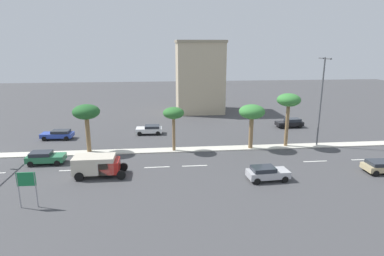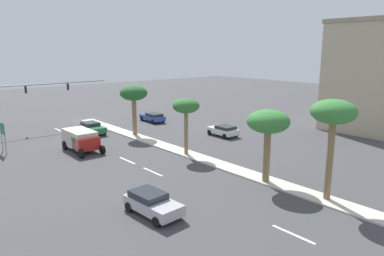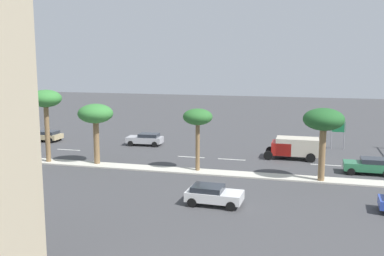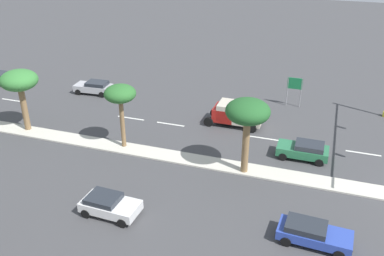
{
  "view_description": "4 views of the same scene",
  "coord_description": "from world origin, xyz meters",
  "px_view_note": "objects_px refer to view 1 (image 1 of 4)",
  "views": [
    {
      "loc": [
        39.46,
        21.67,
        13.08
      ],
      "look_at": [
        0.22,
        25.68,
        2.95
      ],
      "focal_mm": 30.47,
      "sensor_mm": 36.0,
      "label": 1
    },
    {
      "loc": [
        22.07,
        49.83,
        10.2
      ],
      "look_at": [
        -3.85,
        19.46,
        1.51
      ],
      "focal_mm": 33.65,
      "sensor_mm": 36.0,
      "label": 2
    },
    {
      "loc": [
        -36.94,
        14.04,
        10.03
      ],
      "look_at": [
        1.56,
        24.25,
        3.69
      ],
      "focal_mm": 41.37,
      "sensor_mm": 36.0,
      "label": 3
    },
    {
      "loc": [
        -27.87,
        7.76,
        17.7
      ],
      "look_at": [
        -0.56,
        16.99,
        3.23
      ],
      "focal_mm": 39.59,
      "sensor_mm": 36.0,
      "label": 4
    }
  ],
  "objects_px": {
    "street_lamp_trailing": "(321,96)",
    "sedan_green_center": "(45,157)",
    "palm_tree_center": "(289,102)",
    "sedan_silver_left": "(267,173)",
    "sedan_tan_far": "(382,166)",
    "palm_tree_left": "(174,114)",
    "commercial_building": "(199,76)",
    "palm_tree_right": "(86,113)",
    "directional_road_sign": "(26,183)",
    "sedan_white_mid": "(150,129)",
    "box_truck": "(99,165)",
    "sedan_black_outboard": "(290,123)",
    "sedan_blue_near": "(58,134)",
    "palm_tree_leading": "(252,113)"
  },
  "relations": [
    {
      "from": "palm_tree_leading",
      "to": "palm_tree_center",
      "type": "xyz_separation_m",
      "value": [
        -0.49,
        4.9,
        1.25
      ]
    },
    {
      "from": "palm_tree_center",
      "to": "directional_road_sign",
      "type": "bearing_deg",
      "value": -63.06
    },
    {
      "from": "sedan_green_center",
      "to": "sedan_white_mid",
      "type": "relative_size",
      "value": 1.04
    },
    {
      "from": "directional_road_sign",
      "to": "box_truck",
      "type": "distance_m",
      "value": 7.78
    },
    {
      "from": "directional_road_sign",
      "to": "sedan_green_center",
      "type": "bearing_deg",
      "value": -168.83
    },
    {
      "from": "sedan_blue_near",
      "to": "sedan_white_mid",
      "type": "xyz_separation_m",
      "value": [
        -1.43,
        12.9,
        0.01
      ]
    },
    {
      "from": "sedan_green_center",
      "to": "palm_tree_leading",
      "type": "bearing_deg",
      "value": 96.85
    },
    {
      "from": "palm_tree_leading",
      "to": "palm_tree_center",
      "type": "distance_m",
      "value": 5.08
    },
    {
      "from": "palm_tree_right",
      "to": "sedan_silver_left",
      "type": "xyz_separation_m",
      "value": [
        10.63,
        19.3,
        -4.23
      ]
    },
    {
      "from": "palm_tree_center",
      "to": "commercial_building",
      "type": "bearing_deg",
      "value": -161.06
    },
    {
      "from": "box_truck",
      "to": "palm_tree_left",
      "type": "bearing_deg",
      "value": 132.18
    },
    {
      "from": "sedan_blue_near",
      "to": "box_truck",
      "type": "bearing_deg",
      "value": 29.51
    },
    {
      "from": "palm_tree_center",
      "to": "sedan_silver_left",
      "type": "distance_m",
      "value": 13.14
    },
    {
      "from": "palm_tree_left",
      "to": "sedan_green_center",
      "type": "relative_size",
      "value": 1.36
    },
    {
      "from": "sedan_white_mid",
      "to": "palm_tree_left",
      "type": "bearing_deg",
      "value": 20.89
    },
    {
      "from": "directional_road_sign",
      "to": "box_truck",
      "type": "relative_size",
      "value": 0.59
    },
    {
      "from": "commercial_building",
      "to": "sedan_tan_far",
      "type": "xyz_separation_m",
      "value": [
        34.36,
        15.09,
        -6.26
      ]
    },
    {
      "from": "palm_tree_leading",
      "to": "palm_tree_center",
      "type": "bearing_deg",
      "value": 95.69
    },
    {
      "from": "sedan_green_center",
      "to": "palm_tree_left",
      "type": "bearing_deg",
      "value": 101.56
    },
    {
      "from": "sedan_black_outboard",
      "to": "sedan_silver_left",
      "type": "height_order",
      "value": "sedan_black_outboard"
    },
    {
      "from": "commercial_building",
      "to": "palm_tree_center",
      "type": "distance_m",
      "value": 26.01
    },
    {
      "from": "street_lamp_trailing",
      "to": "sedan_white_mid",
      "type": "relative_size",
      "value": 2.93
    },
    {
      "from": "palm_tree_right",
      "to": "directional_road_sign",
      "type": "bearing_deg",
      "value": -8.25
    },
    {
      "from": "palm_tree_center",
      "to": "palm_tree_right",
      "type": "bearing_deg",
      "value": -90.44
    },
    {
      "from": "street_lamp_trailing",
      "to": "directional_road_sign",
      "type": "bearing_deg",
      "value": -66.46
    },
    {
      "from": "box_truck",
      "to": "sedan_tan_far",
      "type": "bearing_deg",
      "value": 85.99
    },
    {
      "from": "street_lamp_trailing",
      "to": "sedan_black_outboard",
      "type": "relative_size",
      "value": 2.62
    },
    {
      "from": "sedan_green_center",
      "to": "box_truck",
      "type": "height_order",
      "value": "box_truck"
    },
    {
      "from": "palm_tree_right",
      "to": "palm_tree_leading",
      "type": "bearing_deg",
      "value": 88.09
    },
    {
      "from": "street_lamp_trailing",
      "to": "sedan_tan_far",
      "type": "height_order",
      "value": "street_lamp_trailing"
    },
    {
      "from": "palm_tree_left",
      "to": "sedan_silver_left",
      "type": "xyz_separation_m",
      "value": [
        10.01,
        8.73,
        -4.01
      ]
    },
    {
      "from": "box_truck",
      "to": "sedan_black_outboard",
      "type": "bearing_deg",
      "value": 122.75
    },
    {
      "from": "palm_tree_center",
      "to": "sedan_black_outboard",
      "type": "distance_m",
      "value": 12.14
    },
    {
      "from": "sedan_tan_far",
      "to": "sedan_white_mid",
      "type": "relative_size",
      "value": 1.02
    },
    {
      "from": "directional_road_sign",
      "to": "palm_tree_left",
      "type": "bearing_deg",
      "value": 136.89
    },
    {
      "from": "commercial_building",
      "to": "sedan_green_center",
      "type": "distance_m",
      "value": 35.57
    },
    {
      "from": "palm_tree_leading",
      "to": "directional_road_sign",
      "type": "bearing_deg",
      "value": -59.15
    },
    {
      "from": "street_lamp_trailing",
      "to": "sedan_silver_left",
      "type": "distance_m",
      "value": 15.7
    },
    {
      "from": "palm_tree_right",
      "to": "sedan_black_outboard",
      "type": "bearing_deg",
      "value": 108.0
    },
    {
      "from": "sedan_tan_far",
      "to": "sedan_silver_left",
      "type": "relative_size",
      "value": 0.95
    },
    {
      "from": "sedan_black_outboard",
      "to": "sedan_blue_near",
      "type": "relative_size",
      "value": 0.98
    },
    {
      "from": "palm_tree_right",
      "to": "palm_tree_left",
      "type": "distance_m",
      "value": 10.59
    },
    {
      "from": "commercial_building",
      "to": "palm_tree_left",
      "type": "relative_size",
      "value": 2.52
    },
    {
      "from": "street_lamp_trailing",
      "to": "sedan_green_center",
      "type": "distance_m",
      "value": 34.35
    },
    {
      "from": "sedan_silver_left",
      "to": "sedan_tan_far",
      "type": "bearing_deg",
      "value": 93.03
    },
    {
      "from": "palm_tree_center",
      "to": "sedan_silver_left",
      "type": "bearing_deg",
      "value": -30.01
    },
    {
      "from": "directional_road_sign",
      "to": "box_truck",
      "type": "xyz_separation_m",
      "value": [
        -6.2,
        4.59,
        -1.0
      ]
    },
    {
      "from": "sedan_green_center",
      "to": "sedan_blue_near",
      "type": "height_order",
      "value": "sedan_green_center"
    },
    {
      "from": "sedan_black_outboard",
      "to": "palm_tree_leading",
      "type": "bearing_deg",
      "value": -42.48
    },
    {
      "from": "palm_tree_left",
      "to": "box_truck",
      "type": "relative_size",
      "value": 1.05
    }
  ]
}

